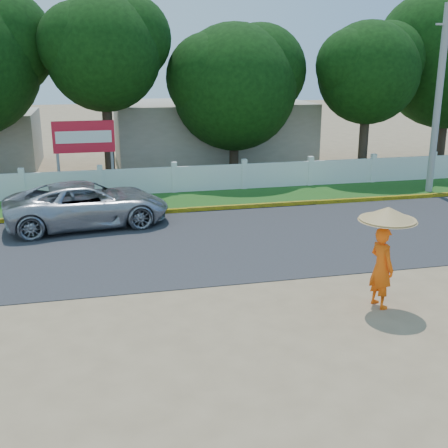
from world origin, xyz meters
name	(u,v)px	position (x,y,z in m)	size (l,w,h in m)	color
ground	(243,302)	(0.00, 0.00, 0.00)	(120.00, 120.00, 0.00)	#9E8460
road	(206,242)	(0.00, 4.50, 0.01)	(60.00, 7.00, 0.02)	#38383A
grass_verge	(180,201)	(0.00, 9.75, 0.01)	(60.00, 3.50, 0.03)	#2D601E
curb	(187,210)	(0.00, 8.05, 0.08)	(40.00, 0.18, 0.16)	yellow
fence	(174,180)	(0.00, 11.20, 0.55)	(40.00, 0.10, 1.10)	silver
building_near	(212,132)	(3.00, 18.00, 1.60)	(10.00, 6.00, 3.20)	#B7AD99
utility_pole	(438,101)	(10.45, 8.96, 3.73)	(0.28, 0.28, 7.47)	gray
vehicle	(88,204)	(-3.49, 7.11, 0.74)	(2.46, 5.34, 1.49)	#A9ABB1
monk_with_parasol	(385,243)	(2.97, -0.91, 1.52)	(1.28, 1.28, 2.33)	#FB580D
billboard	(84,141)	(-3.56, 12.30, 2.14)	(2.50, 0.13, 2.95)	gray
tree_row	(258,65)	(4.42, 14.28, 5.08)	(29.39, 7.25, 9.01)	#473828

